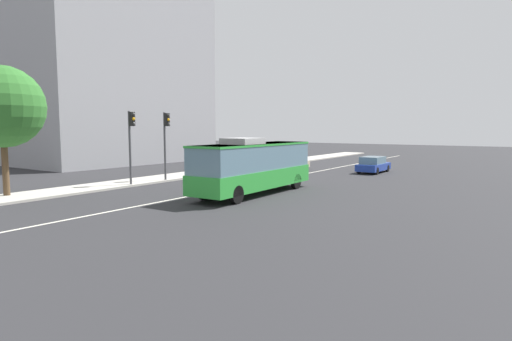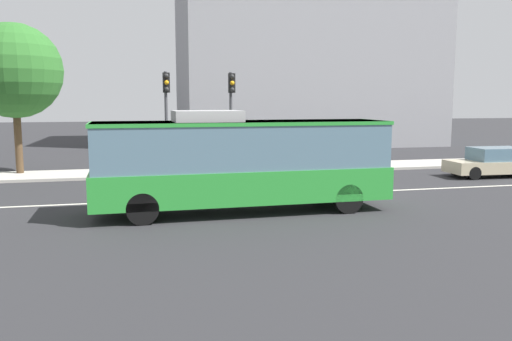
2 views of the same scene
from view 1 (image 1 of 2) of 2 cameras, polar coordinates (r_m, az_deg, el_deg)
The scene contains 10 objects.
ground_plane at distance 30.84m, azimuth -0.56°, elevation -1.84°, with size 160.00×160.00×0.00m, color #28282B.
sidewalk_kerb at distance 35.68m, azimuth -10.72°, elevation -0.79°, with size 80.00×3.24×0.14m, color #B2ADA3.
lane_centre_line at distance 30.84m, azimuth -0.56°, elevation -1.83°, with size 76.00×0.16×0.01m, color silver.
transit_bus at distance 26.11m, azimuth -0.29°, elevation 0.78°, with size 10.04×2.65×3.46m.
sedan_beige at distance 40.86m, azimuth 4.62°, elevation 1.03°, with size 4.58×2.01×1.46m.
sedan_blue at distance 40.09m, azimuth 15.34°, elevation 0.75°, with size 4.51×1.85×1.46m.
traffic_light_near_corner at distance 32.76m, azimuth -11.90°, elevation 4.74°, with size 0.32×0.62×5.20m.
traffic_light_mid_block at distance 30.63m, azimuth -16.30°, elevation 4.57°, with size 0.33×0.62×5.20m.
street_tree_kerbside_left at distance 28.62m, azimuth -30.76°, elevation 7.29°, with size 4.70×4.70×7.61m.
office_block_background at distance 54.21m, azimuth -18.58°, elevation 11.94°, with size 21.82×13.69×20.40m.
Camera 1 is at (-25.21, -17.30, 4.06)m, focal length 30.03 mm.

